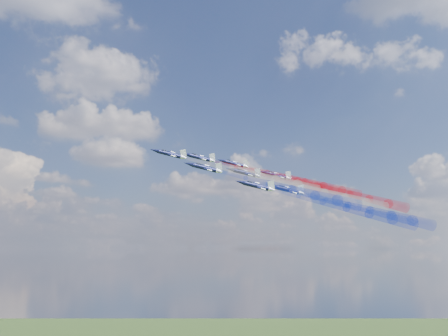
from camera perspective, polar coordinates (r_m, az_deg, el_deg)
name	(u,v)px	position (r m, az deg, el deg)	size (l,w,h in m)	color
jet_lead	(170,154)	(162.66, -6.17, 1.58)	(9.91, 12.38, 3.30)	black
trail_lead	(254,175)	(166.27, 3.39, -0.78)	(4.13, 45.99, 4.13)	silver
jet_inner_left	(205,168)	(152.93, -2.21, 0.03)	(9.91, 12.38, 3.30)	black
trail_inner_left	(292,189)	(158.71, 7.77, -2.41)	(4.13, 45.99, 4.13)	#1934DA
jet_inner_right	(200,158)	(173.96, -2.77, 1.19)	(9.91, 12.38, 3.30)	black
trail_inner_right	(277,177)	(179.06, 6.06, -1.01)	(4.13, 45.99, 4.13)	red
jet_outer_left	(257,186)	(146.76, 3.72, -2.04)	(9.91, 12.38, 3.30)	black
trail_outer_left	(346,208)	(155.56, 13.74, -4.42)	(4.13, 45.99, 4.13)	#1934DA
jet_center_third	(245,173)	(166.27, 2.38, -0.56)	(9.91, 12.38, 3.30)	black
trail_center_third	(324,193)	(174.03, 11.35, -2.75)	(4.13, 45.99, 4.13)	silver
jet_outer_right	(234,164)	(188.01, 1.15, 0.51)	(9.91, 12.38, 3.30)	black
trail_outer_right	(305,181)	(194.83, 9.19, -1.50)	(4.13, 45.99, 4.13)	red
jet_rear_left	(288,190)	(159.92, 7.24, -2.49)	(9.91, 12.38, 3.30)	black
trail_rear_left	(370,210)	(170.12, 16.25, -4.62)	(4.13, 45.99, 4.13)	#1934DA
jet_rear_right	(276,175)	(179.19, 5.97, -0.85)	(9.91, 12.38, 3.30)	black
trail_rear_right	(350,194)	(188.43, 14.13, -2.86)	(4.13, 45.99, 4.13)	red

